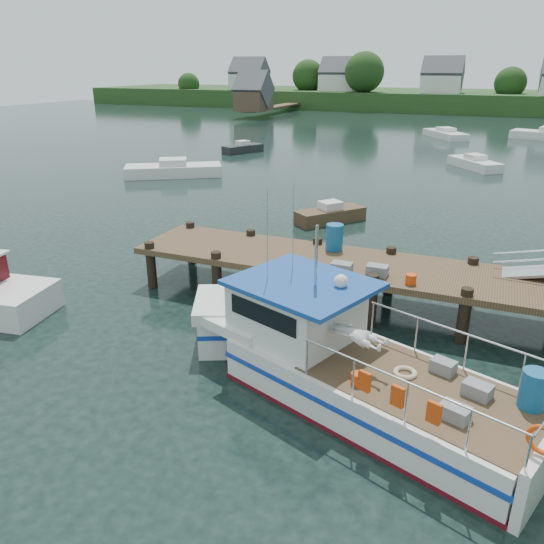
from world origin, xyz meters
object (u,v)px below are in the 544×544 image
at_px(moored_rowboat, 330,214).
at_px(moored_a, 174,170).
at_px(lobster_boat, 335,358).
at_px(moored_b, 475,163).
at_px(moored_e, 243,148).
at_px(moored_d, 445,134).

bearing_deg(moored_rowboat, moored_a, 130.92).
distance_m(lobster_boat, moored_b, 31.29).
xyz_separation_m(lobster_boat, moored_a, (-17.39, 20.32, -0.40)).
bearing_deg(moored_e, moored_b, 16.43).
bearing_deg(moored_d, moored_b, -81.22).
distance_m(moored_a, moored_e, 11.17).
height_order(moored_rowboat, moored_d, moored_d).
xyz_separation_m(lobster_boat, moored_e, (-17.56, 31.49, -0.46)).
xyz_separation_m(moored_b, moored_e, (-18.86, 0.23, -0.01)).
bearing_deg(moored_a, moored_b, 18.01).
distance_m(moored_b, moored_d, 17.76).
bearing_deg(moored_b, moored_d, 119.68).
height_order(lobster_boat, moored_a, lobster_boat).
height_order(lobster_boat, moored_b, lobster_boat).
bearing_deg(moored_d, lobster_boat, -90.70).
xyz_separation_m(moored_a, moored_e, (-0.17, 11.17, -0.06)).
xyz_separation_m(moored_b, moored_d, (-3.83, 17.34, 0.01)).
relative_size(moored_rowboat, moored_e, 0.91).
height_order(lobster_boat, moored_d, lobster_boat).
xyz_separation_m(moored_a, moored_d, (14.86, 28.27, -0.05)).
height_order(moored_b, moored_e, moored_b).
relative_size(moored_rowboat, moored_a, 0.53).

